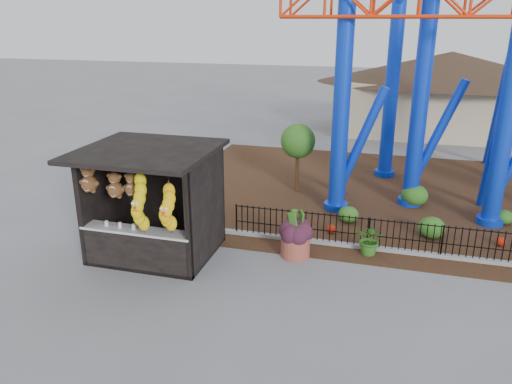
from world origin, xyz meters
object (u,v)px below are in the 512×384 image
(terracotta_planter, at_px, (295,246))
(potted_plant, at_px, (371,240))
(prize_booth, at_px, (150,206))
(roller_coaster, at_px, (464,15))

(terracotta_planter, bearing_deg, potted_plant, 18.35)
(prize_booth, relative_size, terracotta_planter, 4.27)
(prize_booth, height_order, roller_coaster, roller_coaster)
(potted_plant, bearing_deg, terracotta_planter, -147.76)
(terracotta_planter, bearing_deg, prize_booth, -163.83)
(terracotta_planter, bearing_deg, roller_coaster, 55.46)
(terracotta_planter, height_order, potted_plant, potted_plant)
(potted_plant, bearing_deg, roller_coaster, 81.82)
(prize_booth, xyz_separation_m, roller_coaster, (8.10, 7.31, 4.92))
(terracotta_planter, distance_m, potted_plant, 2.14)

